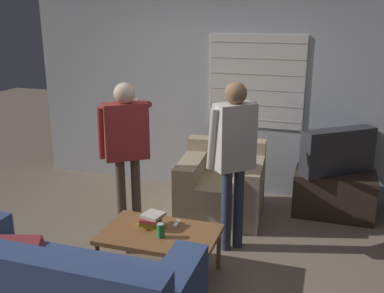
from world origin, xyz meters
name	(u,v)px	position (x,y,z in m)	size (l,w,h in m)	color
ground_plane	(172,267)	(0.00, 0.00, 0.00)	(16.00, 16.00, 0.00)	#7F705B
wall_back	(227,93)	(0.01, 2.03, 1.28)	(5.20, 0.08, 2.55)	#ADB2B7
armchair_beige	(222,186)	(0.15, 1.28, 0.33)	(0.99, 0.98, 0.81)	tan
coffee_table	(160,236)	(-0.04, -0.17, 0.39)	(1.00, 0.63, 0.43)	brown
tv_stand	(334,194)	(1.39, 1.63, 0.25)	(0.89, 0.52, 0.51)	#33281E
tv	(338,151)	(1.39, 1.63, 0.76)	(0.81, 0.69, 0.51)	#2D2D33
person_left_standing	(126,138)	(-0.72, 0.64, 1.01)	(0.54, 0.84, 1.58)	#4C4233
person_right_standing	(233,147)	(0.44, 0.53, 1.05)	(0.47, 0.80, 1.66)	#33384C
book_stack	(152,221)	(-0.14, -0.10, 0.50)	(0.24, 0.21, 0.13)	gold
soda_can	(160,231)	(0.00, -0.25, 0.50)	(0.07, 0.07, 0.13)	#238E47
spare_remote	(176,224)	(0.05, 0.00, 0.44)	(0.05, 0.13, 0.02)	white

